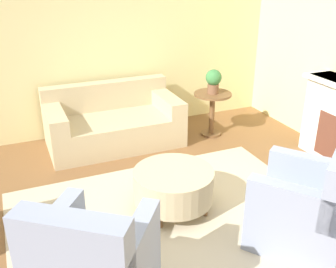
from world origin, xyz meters
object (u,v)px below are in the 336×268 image
couch (113,123)px  side_table (212,106)px  armchair_right (307,208)px  potted_plant_on_side_table (213,80)px  ottoman_table (173,185)px

couch → side_table: (1.45, -0.28, 0.15)m
armchair_right → side_table: armchair_right is taller
side_table → potted_plant_on_side_table: potted_plant_on_side_table is taller
armchair_right → ottoman_table: size_ratio=1.31×
side_table → ottoman_table: bearing=-129.9°
armchair_right → couch: bearing=109.6°
couch → potted_plant_on_side_table: size_ratio=5.22×
ottoman_table → side_table: bearing=50.1°
armchair_right → potted_plant_on_side_table: potted_plant_on_side_table is taller
couch → potted_plant_on_side_table: potted_plant_on_side_table is taller
couch → side_table: bearing=-11.1°
armchair_right → potted_plant_on_side_table: bearing=80.4°
armchair_right → ottoman_table: 1.33m
ottoman_table → couch: bearing=93.8°
ottoman_table → armchair_right: bearing=-47.8°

